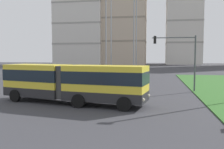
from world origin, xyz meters
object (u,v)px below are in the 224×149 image
at_px(car_grey_wagon, 79,80).
at_px(apartment_tower_west, 81,6).
at_px(articulated_bus, 72,82).
at_px(traffic_light_far_right, 180,53).
at_px(apartment_tower_centre, 184,13).
at_px(apartment_tower_westcentre, 123,9).

relative_size(car_grey_wagon, apartment_tower_west, 0.09).
bearing_deg(apartment_tower_west, articulated_bus, -73.17).
relative_size(articulated_bus, apartment_tower_west, 0.23).
xyz_separation_m(car_grey_wagon, apartment_tower_west, (-23.96, 78.15, 25.05)).
distance_m(traffic_light_far_right, apartment_tower_west, 91.29).
bearing_deg(apartment_tower_centre, apartment_tower_west, -171.47).
distance_m(traffic_light_far_right, apartment_tower_centre, 90.20).
relative_size(car_grey_wagon, traffic_light_far_right, 0.79).
bearing_deg(apartment_tower_centre, traffic_light_far_right, -95.78).
distance_m(articulated_bus, apartment_tower_westcentre, 93.09).
distance_m(apartment_tower_westcentre, apartment_tower_centre, 26.63).
bearing_deg(articulated_bus, apartment_tower_westcentre, 95.20).
bearing_deg(apartment_tower_westcentre, apartment_tower_centre, 13.10).
relative_size(traffic_light_far_right, apartment_tower_centre, 0.13).
height_order(car_grey_wagon, apartment_tower_west, apartment_tower_west).
relative_size(articulated_bus, apartment_tower_centre, 0.27).
bearing_deg(traffic_light_far_right, apartment_tower_westcentre, 101.75).
bearing_deg(apartment_tower_centre, apartment_tower_westcentre, -166.90).
height_order(traffic_light_far_right, apartment_tower_centre, apartment_tower_centre).
height_order(car_grey_wagon, apartment_tower_centre, apartment_tower_centre).
xyz_separation_m(traffic_light_far_right, apartment_tower_west, (-35.84, 81.09, 21.77)).
xyz_separation_m(articulated_bus, car_grey_wagon, (-3.06, 11.16, -0.90)).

